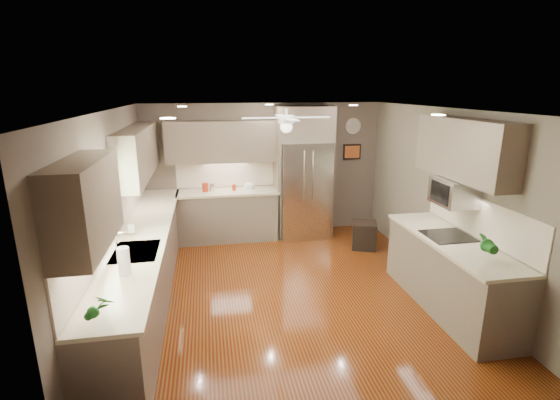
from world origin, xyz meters
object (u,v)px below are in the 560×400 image
object	(u,v)px
canister_d	(234,187)
potted_plant_left	(100,307)
microwave	(454,192)
stool	(364,235)
soap_bottle	(131,228)
potted_plant_right	(488,244)
paper_towel	(124,261)
bowl	(249,188)
refrigerator	(304,175)
canister_a	(205,187)
canister_b	(212,187)

from	to	relation	value
canister_d	potted_plant_left	bearing A→B (deg)	-107.65
microwave	stool	xyz separation A→B (m)	(-0.40, 1.87, -1.24)
soap_bottle	potted_plant_right	bearing A→B (deg)	-20.78
potted_plant_right	paper_towel	bearing A→B (deg)	175.33
potted_plant_left	bowl	size ratio (longest dim) A/B	1.47
bowl	refrigerator	distance (m)	1.04
canister_a	soap_bottle	world-z (taller)	soap_bottle
canister_a	bowl	bearing A→B (deg)	2.36
canister_d	potted_plant_left	size ratio (longest dim) A/B	0.35
potted_plant_right	refrigerator	world-z (taller)	refrigerator
paper_towel	potted_plant_right	bearing A→B (deg)	-4.67
bowl	paper_towel	size ratio (longest dim) A/B	0.69
soap_bottle	microwave	world-z (taller)	microwave
canister_d	stool	distance (m)	2.51
canister_a	canister_d	size ratio (longest dim) A/B	1.59
paper_towel	bowl	bearing A→B (deg)	64.03
potted_plant_right	microwave	distance (m)	0.95
soap_bottle	potted_plant_left	distance (m)	2.13
potted_plant_right	refrigerator	xyz separation A→B (m)	(-1.22, 3.58, 0.08)
canister_b	soap_bottle	size ratio (longest dim) A/B	0.78
potted_plant_right	refrigerator	distance (m)	3.78
potted_plant_left	refrigerator	xyz separation A→B (m)	(2.65, 4.19, 0.09)
stool	paper_towel	distance (m)	4.39
refrigerator	potted_plant_right	bearing A→B (deg)	-71.22
canister_b	bowl	size ratio (longest dim) A/B	0.65
potted_plant_right	paper_towel	size ratio (longest dim) A/B	1.12
soap_bottle	refrigerator	distance (m)	3.46
canister_d	potted_plant_right	size ratio (longest dim) A/B	0.31
canister_b	bowl	world-z (taller)	canister_b
stool	soap_bottle	bearing A→B (deg)	-161.64
canister_b	refrigerator	world-z (taller)	refrigerator
canister_d	paper_towel	bearing A→B (deg)	-112.04
stool	paper_towel	xyz separation A→B (m)	(-3.56, -2.42, 0.84)
canister_d	paper_towel	xyz separation A→B (m)	(-1.33, -3.29, 0.08)
potted_plant_left	paper_towel	size ratio (longest dim) A/B	1.01
canister_b	paper_towel	world-z (taller)	paper_towel
potted_plant_left	canister_a	bearing A→B (deg)	78.99
canister_b	microwave	distance (m)	4.13
canister_a	potted_plant_left	distance (m)	4.30
potted_plant_right	canister_a	bearing A→B (deg)	130.14
potted_plant_right	soap_bottle	bearing A→B (deg)	159.22
canister_b	stool	bearing A→B (deg)	-18.99
potted_plant_left	potted_plant_right	size ratio (longest dim) A/B	0.90
canister_a	canister_b	size ratio (longest dim) A/B	1.25
potted_plant_left	potted_plant_right	distance (m)	3.91
soap_bottle	canister_a	bearing A→B (deg)	65.87
canister_a	potted_plant_right	size ratio (longest dim) A/B	0.50
potted_plant_right	refrigerator	size ratio (longest dim) A/B	0.14
canister_a	potted_plant_right	distance (m)	4.72
canister_d	soap_bottle	size ratio (longest dim) A/B	0.61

